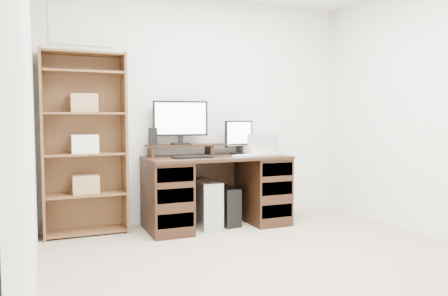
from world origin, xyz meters
TOP-DOWN VIEW (x-y plane):
  - room at (-0.00, 0.00)m, footprint 3.54×4.04m
  - desk at (0.02, 1.64)m, footprint 1.50×0.70m
  - riser_shelf at (0.02, 1.85)m, footprint 1.40×0.22m
  - monitor_wide at (-0.31, 1.85)m, footprint 0.59×0.17m
  - monitor_small at (0.35, 1.79)m, footprint 0.34×0.14m
  - speaker at (-0.62, 1.84)m, footprint 0.08×0.08m
  - keyboard_black at (-0.29, 1.52)m, footprint 0.41×0.15m
  - keyboard_white at (0.34, 1.50)m, footprint 0.42×0.25m
  - mouse at (0.61, 1.55)m, footprint 0.11×0.09m
  - printer at (0.57, 1.64)m, footprint 0.38×0.30m
  - basket at (0.57, 1.64)m, footprint 0.38×0.32m
  - tower_silver at (-0.11, 1.66)m, footprint 0.24×0.50m
  - tower_black at (0.13, 1.66)m, footprint 0.20×0.42m
  - bookshelf at (-1.30, 1.86)m, footprint 0.80×0.30m

SIDE VIEW (x-z plane):
  - tower_black at x=0.13m, z-range 0.00..0.41m
  - tower_silver at x=-0.11m, z-range 0.00..0.49m
  - desk at x=0.02m, z-range 0.01..0.76m
  - keyboard_white at x=0.34m, z-range 0.75..0.77m
  - keyboard_black at x=-0.29m, z-range 0.75..0.77m
  - mouse at x=0.61m, z-range 0.75..0.79m
  - printer at x=0.57m, z-range 0.75..0.84m
  - riser_shelf at x=0.02m, z-range 0.78..0.90m
  - basket at x=0.57m, z-range 0.84..0.98m
  - bookshelf at x=-1.30m, z-range 0.02..1.82m
  - monitor_small at x=0.35m, z-range 0.77..1.14m
  - speaker at x=-0.62m, z-range 0.87..1.05m
  - monitor_wide at x=-0.31m, z-range 0.90..1.36m
  - room at x=0.00m, z-range -0.02..2.52m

